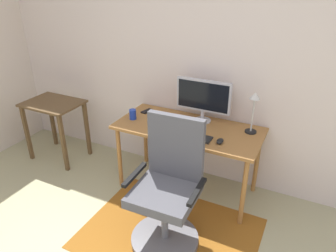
{
  "coord_description": "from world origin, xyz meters",
  "views": [
    {
      "loc": [
        0.97,
        -0.79,
        2.12
      ],
      "look_at": [
        -0.18,
        1.55,
        0.84
      ],
      "focal_mm": 33.78,
      "sensor_mm": 36.0,
      "label": 1
    }
  ],
  "objects_px": {
    "desk": "(188,134)",
    "side_table": "(54,114)",
    "office_chair": "(168,195)",
    "cell_phone": "(147,111)",
    "desk_lamp": "(254,105)",
    "coffee_cup": "(133,114)",
    "monitor": "(203,97)",
    "keyboard": "(189,136)",
    "computer_mouse": "(220,141)"
  },
  "relations": [
    {
      "from": "cell_phone",
      "to": "side_table",
      "type": "distance_m",
      "value": 1.17
    },
    {
      "from": "computer_mouse",
      "to": "desk",
      "type": "bearing_deg",
      "value": 156.22
    },
    {
      "from": "desk_lamp",
      "to": "office_chair",
      "type": "height_order",
      "value": "desk_lamp"
    },
    {
      "from": "monitor",
      "to": "cell_phone",
      "type": "distance_m",
      "value": 0.68
    },
    {
      "from": "cell_phone",
      "to": "desk_lamp",
      "type": "xyz_separation_m",
      "value": [
        1.13,
        0.01,
        0.27
      ]
    },
    {
      "from": "keyboard",
      "to": "office_chair",
      "type": "relative_size",
      "value": 0.39
    },
    {
      "from": "desk_lamp",
      "to": "computer_mouse",
      "type": "bearing_deg",
      "value": -121.15
    },
    {
      "from": "cell_phone",
      "to": "keyboard",
      "type": "bearing_deg",
      "value": -14.62
    },
    {
      "from": "keyboard",
      "to": "cell_phone",
      "type": "distance_m",
      "value": 0.72
    },
    {
      "from": "desk",
      "to": "desk_lamp",
      "type": "height_order",
      "value": "desk_lamp"
    },
    {
      "from": "coffee_cup",
      "to": "office_chair",
      "type": "bearing_deg",
      "value": -41.41
    },
    {
      "from": "side_table",
      "to": "monitor",
      "type": "bearing_deg",
      "value": 9.55
    },
    {
      "from": "coffee_cup",
      "to": "side_table",
      "type": "distance_m",
      "value": 1.11
    },
    {
      "from": "desk",
      "to": "keyboard",
      "type": "bearing_deg",
      "value": -66.55
    },
    {
      "from": "computer_mouse",
      "to": "coffee_cup",
      "type": "bearing_deg",
      "value": 174.94
    },
    {
      "from": "desk",
      "to": "coffee_cup",
      "type": "height_order",
      "value": "coffee_cup"
    },
    {
      "from": "monitor",
      "to": "keyboard",
      "type": "bearing_deg",
      "value": -88.99
    },
    {
      "from": "cell_phone",
      "to": "coffee_cup",
      "type": "bearing_deg",
      "value": -85.39
    },
    {
      "from": "keyboard",
      "to": "computer_mouse",
      "type": "distance_m",
      "value": 0.3
    },
    {
      "from": "desk",
      "to": "coffee_cup",
      "type": "distance_m",
      "value": 0.61
    },
    {
      "from": "desk",
      "to": "side_table",
      "type": "distance_m",
      "value": 1.69
    },
    {
      "from": "desk",
      "to": "coffee_cup",
      "type": "relative_size",
      "value": 13.81
    },
    {
      "from": "office_chair",
      "to": "monitor",
      "type": "bearing_deg",
      "value": 91.44
    },
    {
      "from": "desk",
      "to": "keyboard",
      "type": "xyz_separation_m",
      "value": [
        0.08,
        -0.18,
        0.08
      ]
    },
    {
      "from": "monitor",
      "to": "cell_phone",
      "type": "bearing_deg",
      "value": -176.45
    },
    {
      "from": "monitor",
      "to": "office_chair",
      "type": "height_order",
      "value": "monitor"
    },
    {
      "from": "keyboard",
      "to": "coffee_cup",
      "type": "distance_m",
      "value": 0.68
    },
    {
      "from": "desk",
      "to": "office_chair",
      "type": "relative_size",
      "value": 1.29
    },
    {
      "from": "coffee_cup",
      "to": "side_table",
      "type": "height_order",
      "value": "coffee_cup"
    },
    {
      "from": "monitor",
      "to": "desk",
      "type": "bearing_deg",
      "value": -110.52
    },
    {
      "from": "monitor",
      "to": "desk_lamp",
      "type": "bearing_deg",
      "value": -3.39
    },
    {
      "from": "desk",
      "to": "desk_lamp",
      "type": "distance_m",
      "value": 0.69
    },
    {
      "from": "desk_lamp",
      "to": "side_table",
      "type": "bearing_deg",
      "value": -173.3
    },
    {
      "from": "computer_mouse",
      "to": "coffee_cup",
      "type": "height_order",
      "value": "coffee_cup"
    },
    {
      "from": "keyboard",
      "to": "computer_mouse",
      "type": "bearing_deg",
      "value": 2.59
    },
    {
      "from": "desk_lamp",
      "to": "office_chair",
      "type": "relative_size",
      "value": 0.36
    },
    {
      "from": "computer_mouse",
      "to": "desk_lamp",
      "type": "height_order",
      "value": "desk_lamp"
    },
    {
      "from": "computer_mouse",
      "to": "office_chair",
      "type": "distance_m",
      "value": 0.67
    },
    {
      "from": "coffee_cup",
      "to": "desk_lamp",
      "type": "height_order",
      "value": "desk_lamp"
    },
    {
      "from": "coffee_cup",
      "to": "side_table",
      "type": "relative_size",
      "value": 0.14
    },
    {
      "from": "cell_phone",
      "to": "desk_lamp",
      "type": "distance_m",
      "value": 1.16
    },
    {
      "from": "computer_mouse",
      "to": "cell_phone",
      "type": "distance_m",
      "value": 0.99
    },
    {
      "from": "cell_phone",
      "to": "office_chair",
      "type": "relative_size",
      "value": 0.13
    },
    {
      "from": "desk",
      "to": "cell_phone",
      "type": "xyz_separation_m",
      "value": [
        -0.56,
        0.15,
        0.08
      ]
    },
    {
      "from": "keyboard",
      "to": "office_chair",
      "type": "bearing_deg",
      "value": -84.65
    },
    {
      "from": "monitor",
      "to": "coffee_cup",
      "type": "relative_size",
      "value": 5.37
    },
    {
      "from": "office_chair",
      "to": "coffee_cup",
      "type": "bearing_deg",
      "value": 136.45
    },
    {
      "from": "desk",
      "to": "desk_lamp",
      "type": "bearing_deg",
      "value": 15.64
    },
    {
      "from": "keyboard",
      "to": "computer_mouse",
      "type": "height_order",
      "value": "computer_mouse"
    },
    {
      "from": "desk_lamp",
      "to": "side_table",
      "type": "distance_m",
      "value": 2.31
    }
  ]
}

